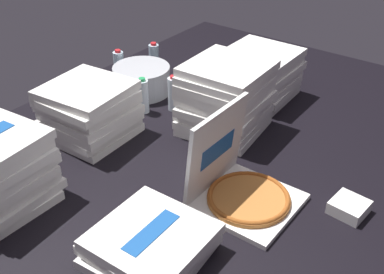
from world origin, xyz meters
TOP-DOWN VIEW (x-y plane):
  - ground_plane at (0.00, 0.00)m, footprint 3.20×2.40m
  - open_pizza_box at (-0.14, -0.22)m, footprint 0.38×0.39m
  - pizza_stack_center_near at (0.72, 0.19)m, footprint 0.41×0.41m
  - pizza_stack_right_near at (-0.61, -0.13)m, footprint 0.41×0.41m
  - pizza_stack_center_far at (-0.16, 0.65)m, footprint 0.41×0.41m
  - pizza_stack_left_mid at (0.29, 0.15)m, footprint 0.43×0.43m
  - ice_bucket at (0.36, 0.77)m, footprint 0.33×0.33m
  - water_bottle_0 at (0.60, 0.88)m, footprint 0.06×0.06m
  - water_bottle_1 at (0.39, 0.98)m, footprint 0.06×0.06m
  - water_bottle_2 at (0.18, 0.60)m, footprint 0.06×0.06m
  - water_bottle_3 at (0.30, 0.49)m, footprint 0.06×0.06m
  - napkin_pile at (0.06, -0.62)m, footprint 0.15×0.15m

SIDE VIEW (x-z plane):
  - ground_plane at x=0.00m, z-range -0.02..0.00m
  - napkin_pile at x=0.06m, z-range 0.00..0.05m
  - pizza_stack_right_near at x=-0.61m, z-range 0.00..0.12m
  - open_pizza_box at x=-0.14m, z-range -0.13..0.27m
  - ice_bucket at x=0.36m, z-range 0.00..0.16m
  - water_bottle_0 at x=0.60m, z-range -0.01..0.20m
  - water_bottle_1 at x=0.39m, z-range -0.01..0.20m
  - water_bottle_2 at x=0.18m, z-range -0.01..0.20m
  - water_bottle_3 at x=0.30m, z-range -0.01..0.20m
  - pizza_stack_center_far at x=-0.16m, z-range 0.00..0.28m
  - pizza_stack_center_near at x=0.72m, z-range 0.00..0.28m
  - pizza_stack_left_mid at x=0.29m, z-range 0.00..0.36m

